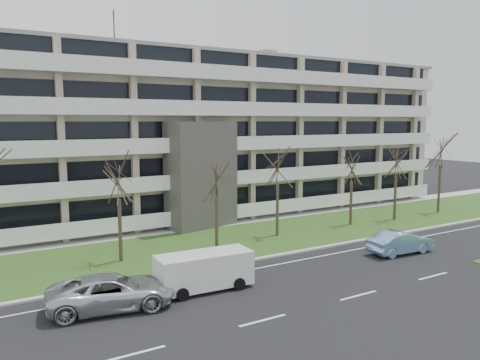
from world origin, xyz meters
TOP-DOWN VIEW (x-y plane):
  - ground at (0.00, 0.00)m, footprint 160.00×160.00m
  - grass_verge at (0.00, 13.00)m, footprint 90.00×10.00m
  - curb at (0.00, 8.00)m, footprint 90.00×0.35m
  - sidewalk at (0.00, 18.50)m, footprint 90.00×2.00m
  - lane_edge_line at (0.00, 6.50)m, footprint 90.00×0.12m
  - apartment_building at (-0.01, 25.32)m, footprint 60.50×15.10m
  - silver_pickup at (-11.52, 4.90)m, footprint 6.43×3.82m
  - blue_sedan at (8.13, 4.25)m, footprint 4.85×1.99m
  - white_van at (-6.44, 4.93)m, footprint 5.28×2.35m
  - tree_2 at (-8.91, 12.15)m, footprint 3.66×3.66m
  - tree_3 at (-2.33, 11.36)m, footprint 3.32×3.32m
  - tree_4 at (3.71, 12.57)m, footprint 3.78×3.78m
  - tree_5 at (11.46, 12.46)m, footprint 3.46×3.46m
  - tree_6 at (16.35, 11.88)m, footprint 3.71×3.71m
  - tree_7 at (22.81, 12.05)m, footprint 4.22×4.22m

SIDE VIEW (x-z plane):
  - ground at x=0.00m, z-range 0.00..0.00m
  - lane_edge_line at x=0.00m, z-range 0.00..0.01m
  - grass_verge at x=0.00m, z-range 0.00..0.06m
  - sidewalk at x=0.00m, z-range 0.00..0.08m
  - curb at x=0.00m, z-range 0.00..0.12m
  - blue_sedan at x=8.13m, z-range 0.00..1.56m
  - silver_pickup at x=-11.52m, z-range 0.00..1.67m
  - white_van at x=-6.44m, z-range 0.20..2.21m
  - tree_3 at x=-2.33m, z-range 1.84..8.47m
  - tree_5 at x=11.46m, z-range 1.92..8.83m
  - tree_2 at x=-8.91m, z-range 2.03..9.36m
  - tree_6 at x=16.35m, z-range 2.06..9.49m
  - tree_4 at x=3.71m, z-range 2.10..9.65m
  - tree_7 at x=22.81m, z-range 2.35..10.80m
  - apartment_building at x=-0.01m, z-range -1.76..16.99m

